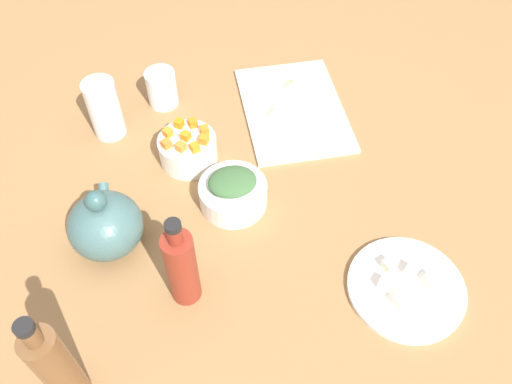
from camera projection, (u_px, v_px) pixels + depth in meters
The scene contains 29 objects.
tabletop at pixel (256, 211), 114.01cm from camera, with size 190.00×190.00×3.00cm, color olive.
cutting_board at pixel (293, 109), 130.81cm from camera, with size 33.55×23.82×1.00cm, color white.
plate_tofu at pixel (406, 288), 100.17cm from camera, with size 22.22×22.22×1.20cm, color white.
bowl_greens at pixel (233, 194), 111.36cm from camera, with size 14.28×14.28×5.55cm, color white.
bowl_carrots at pixel (188, 150), 118.72cm from camera, with size 12.95×12.95×6.37cm, color white.
teapot at pixel (105, 225), 102.06cm from camera, with size 16.07×14.46×16.13cm.
bottle_0 at pixel (182, 267), 92.80cm from camera, with size 5.53×5.53×22.65cm.
bottle_1 at pixel (56, 367), 80.10cm from camera, with size 5.50×5.50×26.09cm.
drinking_glass_0 at pixel (162, 88), 129.44cm from camera, with size 7.31×7.31×9.20cm, color white.
drinking_glass_1 at pixel (104, 109), 120.93cm from camera, with size 7.32×7.32×14.65cm, color white.
carrot_cube_0 at pixel (179, 124), 118.07cm from camera, with size 1.80×1.80×1.80cm, color orange.
carrot_cube_1 at pixel (205, 130), 116.83cm from camera, with size 1.80×1.80×1.80cm, color orange.
carrot_cube_2 at pixel (181, 147), 113.66cm from camera, with size 1.80×1.80×1.80cm, color orange.
carrot_cube_3 at pixel (168, 133), 116.32cm from camera, with size 1.80×1.80×1.80cm, color orange.
carrot_cube_4 at pixel (186, 136), 115.67cm from camera, with size 1.80×1.80×1.80cm, color orange.
carrot_cube_5 at pixel (195, 148), 113.54cm from camera, with size 1.80×1.80×1.80cm, color orange.
carrot_cube_6 at pixel (193, 123), 118.15cm from camera, with size 1.80×1.80×1.80cm, color orange.
carrot_cube_7 at pixel (204, 140), 115.01cm from camera, with size 1.80×1.80×1.80cm, color orange.
carrot_cube_8 at pixel (166, 144), 114.20cm from camera, with size 1.80×1.80×1.80cm, color orange.
chopped_greens_mound at pixel (232, 182), 108.06cm from camera, with size 10.03×8.42×2.87cm, color #3A5F36.
tofu_cube_0 at pixel (431, 280), 99.29cm from camera, with size 2.20×2.20×2.20cm, color silver.
tofu_cube_1 at pixel (412, 270), 100.62cm from camera, with size 2.20×2.20×2.20cm, color white.
tofu_cube_2 at pixel (401, 301), 96.61cm from camera, with size 2.20×2.20×2.20cm, color white.
tofu_cube_3 at pixel (385, 283), 98.90cm from camera, with size 2.20×2.20×2.20cm, color #F6E3CB.
tofu_cube_4 at pixel (389, 265), 101.33cm from camera, with size 2.20×2.20×2.20cm, color white.
dumpling_0 at pixel (284, 130), 123.95cm from camera, with size 5.84×5.01×2.29cm, color beige.
dumpling_1 at pixel (303, 69), 137.35cm from camera, with size 5.02×4.29×3.02cm, color beige.
dumpling_2 at pixel (276, 113), 127.71cm from camera, with size 5.78×5.48×2.13cm, color beige.
dumpling_3 at pixel (294, 85), 133.83cm from camera, with size 5.84×5.82×2.44cm, color beige.
Camera 1 is at (-66.68, 10.80, 93.43)cm, focal length 37.31 mm.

